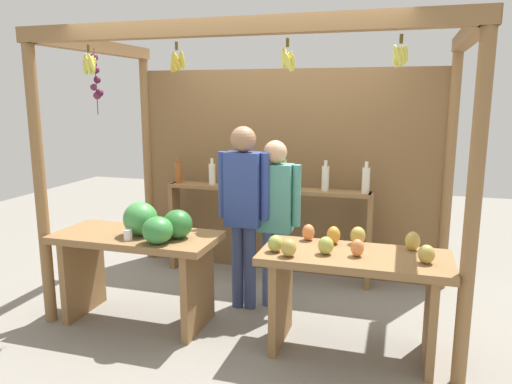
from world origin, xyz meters
The scene contains 7 objects.
ground_plane centered at (0.00, 0.00, 0.00)m, with size 12.00×12.00×0.00m, color gray.
market_stall centered at (-0.01, 0.45, 1.43)m, with size 3.49×1.93×2.49m.
fruit_counter_left centered at (-0.85, -0.70, 0.69)m, with size 1.41×0.65×1.08m.
fruit_counter_right centered at (0.91, -0.68, 0.61)m, with size 1.41×0.65×0.94m.
bottle_shelf_unit centered at (-0.13, 0.68, 0.81)m, with size 2.24×0.22×1.33m.
vendor_man centered at (-0.13, -0.15, 1.03)m, with size 0.48×0.23×1.70m.
vendor_woman centered at (0.14, -0.03, 0.94)m, with size 0.48×0.21×1.57m.
Camera 1 is at (1.22, -4.24, 1.96)m, focal length 34.15 mm.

